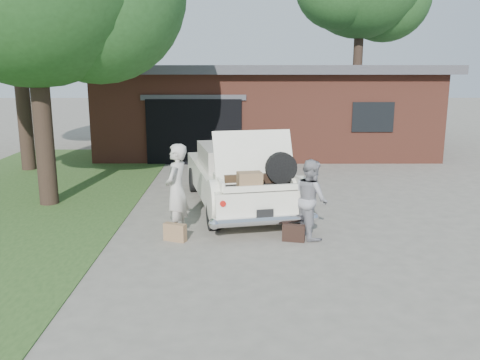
{
  "coord_description": "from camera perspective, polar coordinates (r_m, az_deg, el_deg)",
  "views": [
    {
      "loc": [
        -0.06,
        -9.04,
        3.27
      ],
      "look_at": [
        0.0,
        0.6,
        1.1
      ],
      "focal_mm": 38.0,
      "sensor_mm": 36.0,
      "label": 1
    }
  ],
  "objects": [
    {
      "name": "house",
      "position": [
        20.6,
        2.57,
        8.22
      ],
      "size": [
        12.8,
        7.8,
        3.3
      ],
      "color": "brown",
      "rests_on": "ground"
    },
    {
      "name": "woman_left",
      "position": [
        9.98,
        -7.15,
        -1.11
      ],
      "size": [
        0.59,
        0.75,
        1.81
      ],
      "primitive_type": "imported",
      "rotation": [
        0.0,
        0.0,
        -1.82
      ],
      "color": "beige",
      "rests_on": "ground"
    },
    {
      "name": "sedan",
      "position": [
        11.93,
        -0.15,
        0.41
      ],
      "size": [
        2.89,
        5.29,
        1.98
      ],
      "rotation": [
        0.0,
        0.0,
        0.2
      ],
      "color": "white",
      "rests_on": "ground"
    },
    {
      "name": "suitcase_left",
      "position": [
        9.8,
        -7.31,
        -5.85
      ],
      "size": [
        0.46,
        0.3,
        0.34
      ],
      "primitive_type": "cube",
      "rotation": [
        0.0,
        0.0,
        -0.41
      ],
      "color": "#9B744F",
      "rests_on": "ground"
    },
    {
      "name": "suitcase_right",
      "position": [
        9.75,
        6.04,
        -5.94
      ],
      "size": [
        0.45,
        0.23,
        0.33
      ],
      "primitive_type": "cube",
      "rotation": [
        0.0,
        0.0,
        -0.24
      ],
      "color": "black",
      "rests_on": "ground"
    },
    {
      "name": "grass_strip",
      "position": [
        13.61,
        -23.93,
        -2.29
      ],
      "size": [
        6.0,
        16.0,
        0.02
      ],
      "primitive_type": "cube",
      "color": "#2D4C1E",
      "rests_on": "ground"
    },
    {
      "name": "ground",
      "position": [
        9.61,
        0.02,
        -7.2
      ],
      "size": [
        90.0,
        90.0,
        0.0
      ],
      "primitive_type": "plane",
      "color": "gray",
      "rests_on": "ground"
    },
    {
      "name": "woman_right",
      "position": [
        9.87,
        7.97,
        -2.1
      ],
      "size": [
        0.8,
        0.9,
        1.54
      ],
      "primitive_type": "imported",
      "rotation": [
        0.0,
        0.0,
        1.9
      ],
      "color": "gray",
      "rests_on": "ground"
    }
  ]
}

